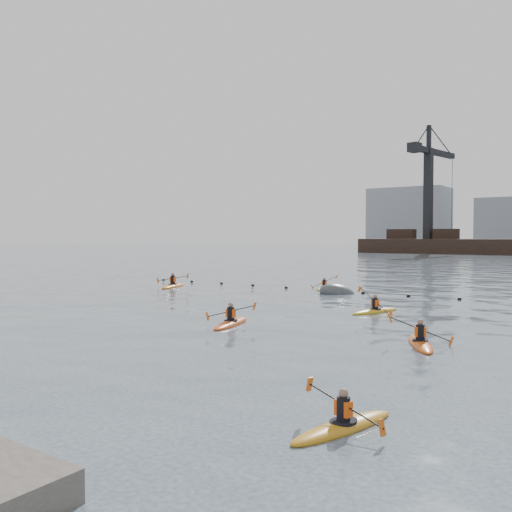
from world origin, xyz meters
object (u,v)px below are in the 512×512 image
Objects in this scene: kayaker_0 at (231,322)px; kayaker_5 at (324,287)px; kayaker_4 at (420,342)px; kayaker_2 at (173,285)px; kayaker_3 at (375,310)px; kayaker_1 at (343,425)px; mooring_buoy at (337,294)px.

kayaker_5 reaches higher than kayaker_0.
kayaker_4 is at bearing -63.04° from kayaker_5.
kayaker_2 is 1.16× the size of kayaker_3.
kayaker_3 reaches higher than kayaker_4.
kayaker_1 is 0.90× the size of kayaker_3.
kayaker_3 is (-5.72, 15.46, 0.01)m from kayaker_1.
kayaker_4 is at bearing -47.41° from kayaker_2.
kayaker_1 is 30.22m from kayaker_2.
kayaker_1 is 1.18× the size of mooring_buoy.
kayaker_4 reaches higher than kayaker_1.
kayaker_5 is (-13.31, 24.68, -0.00)m from kayaker_1.
kayaker_1 is (9.28, -8.54, -0.02)m from kayaker_0.
kayaker_3 is at bearing -60.58° from kayaker_5.
kayaker_0 is 7.92m from kayaker_4.
kayaker_2 is 11.02m from kayaker_5.
mooring_buoy is (11.96, 2.71, -0.11)m from kayaker_2.
kayaker_1 is 24.87m from mooring_buoy.
kayaker_4 is (-1.36, 8.83, 0.01)m from kayaker_1.
kayaker_3 reaches higher than kayaker_5.
kayaker_3 is at bearing -83.90° from kayaker_4.
kayaker_2 is at bearing 125.69° from kayaker_0.
kayaker_0 is 0.92× the size of kayaker_2.
kayaker_5 is at bearing 132.39° from mooring_buoy.
kayaker_4 is at bearing -54.05° from mooring_buoy.
kayaker_0 is 17.63m from kayaker_2.
mooring_buoy is at bearing -8.36° from kayaker_2.
kayaker_3 is at bearing -51.62° from mooring_buoy.
kayaker_0 is at bearing -82.45° from mooring_buoy.
kayaker_5 is at bearing 147.92° from kayaker_3.
mooring_buoy is at bearing 131.25° from kayaker_1.
kayaker_5 is (9.75, 5.14, -0.03)m from kayaker_2.
kayaker_0 is 1.18× the size of kayaker_1.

